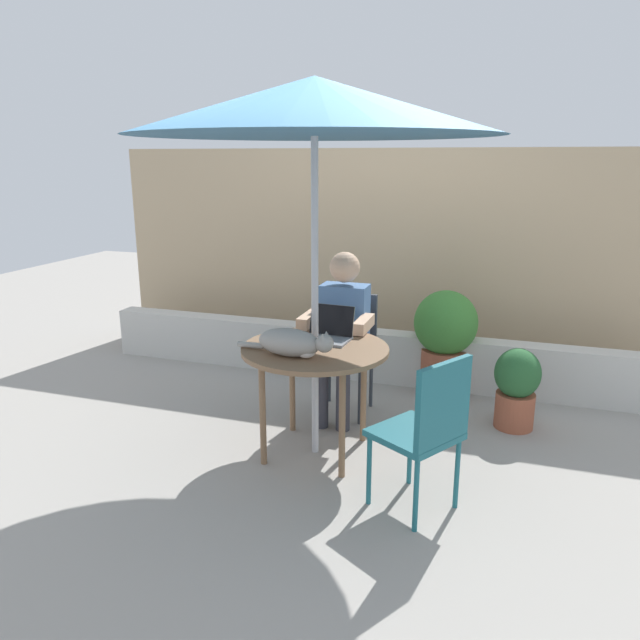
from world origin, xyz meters
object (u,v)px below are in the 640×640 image
patio_table (315,357)px  potted_plant_by_chair (445,335)px  patio_umbrella (314,107)px  laptop (329,330)px  person_seated (342,327)px  cat (293,343)px  chair_occupied (347,343)px  chair_empty (427,424)px  potted_plant_near_fence (516,386)px

patio_table → potted_plant_by_chair: size_ratio=1.10×
patio_umbrella → laptop: (0.03, 0.20, -1.37)m
patio_umbrella → potted_plant_by_chair: patio_umbrella is taller
person_seated → laptop: bearing=-85.6°
cat → potted_plant_by_chair: (0.72, 1.59, -0.33)m
person_seated → potted_plant_by_chair: bearing=49.5°
chair_occupied → cat: cat is taller
laptop → cat: 0.42m
person_seated → cat: (-0.06, -0.82, 0.11)m
laptop → potted_plant_by_chair: size_ratio=0.37×
patio_table → laptop: 0.24m
chair_occupied → person_seated: 0.23m
patio_umbrella → chair_empty: patio_umbrella is taller
cat → chair_empty: bearing=-17.2°
laptop → cat: laptop is taller
person_seated → chair_empty: bearing=-53.9°
patio_table → potted_plant_by_chair: 1.53m
chair_occupied → chair_empty: same height
chair_occupied → laptop: bearing=-86.9°
cat → potted_plant_near_fence: size_ratio=1.10×
chair_occupied → person_seated: (0.00, -0.16, 0.17)m
patio_table → patio_umbrella: 1.50m
chair_occupied → person_seated: size_ratio=0.72×
laptop → chair_occupied: bearing=93.1°
patio_table → cat: bearing=-106.8°
laptop → cat: bearing=-103.1°
patio_table → patio_umbrella: (0.00, 0.00, 1.50)m
cat → laptop: bearing=76.9°
patio_umbrella → chair_occupied: size_ratio=2.61×
patio_umbrella → person_seated: patio_umbrella is taller
cat → potted_plant_near_fence: (1.30, 1.02, -0.50)m
chair_empty → potted_plant_by_chair: chair_empty is taller
laptop → potted_plant_near_fence: laptop is taller
patio_umbrella → chair_occupied: patio_umbrella is taller
patio_umbrella → potted_plant_near_fence: size_ratio=3.94×
chair_occupied → person_seated: bearing=-90.0°
chair_occupied → laptop: laptop is taller
chair_empty → potted_plant_by_chair: (-0.13, 1.85, -0.05)m
patio_table → chair_occupied: bearing=90.0°
cat → potted_plant_near_fence: 1.73m
patio_table → chair_empty: size_ratio=1.05×
cat → patio_table: bearing=73.2°
cat → potted_plant_by_chair: size_ratio=0.77×
laptop → chair_empty: bearing=-41.7°
cat → potted_plant_near_fence: cat is taller
patio_umbrella → potted_plant_by_chair: size_ratio=2.75×
laptop → potted_plant_by_chair: bearing=61.9°
chair_empty → person_seated: size_ratio=0.72×
patio_table → potted_plant_by_chair: (0.66, 1.37, -0.18)m
chair_empty → laptop: size_ratio=2.83×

